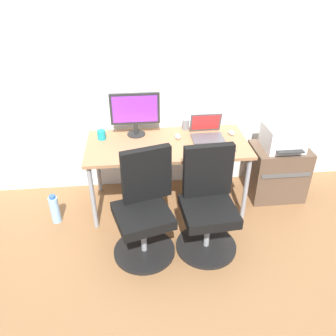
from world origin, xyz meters
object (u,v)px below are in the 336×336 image
desktop_monitor (135,111)px  coffee_mug (102,135)px  water_bottle_on_floor (55,209)px  side_cabinet (277,171)px  office_chair_right (208,206)px  printer (283,137)px  office_chair_left (144,210)px  open_laptop (207,132)px

desktop_monitor → coffee_mug: bearing=-169.5°
water_bottle_on_floor → coffee_mug: 0.85m
water_bottle_on_floor → side_cabinet: bearing=5.6°
office_chair_right → side_cabinet: office_chair_right is taller
side_cabinet → printer: bearing=-90.0°
office_chair_right → desktop_monitor: bearing=124.2°
printer → desktop_monitor: size_ratio=0.83×
printer → coffee_mug: bearing=176.4°
water_bottle_on_floor → desktop_monitor: desktop_monitor is taller
side_cabinet → desktop_monitor: size_ratio=1.20×
coffee_mug → water_bottle_on_floor: bearing=-145.4°
office_chair_left → open_laptop: (0.66, 0.73, 0.34)m
desktop_monitor → side_cabinet: bearing=-6.8°
office_chair_right → printer: office_chair_right is taller
desktop_monitor → coffee_mug: 0.40m
office_chair_right → water_bottle_on_floor: size_ratio=3.03×
printer → coffee_mug: 1.81m
printer → office_chair_right: bearing=-143.0°
office_chair_left → open_laptop: bearing=47.8°
office_chair_right → open_laptop: (0.12, 0.73, 0.34)m
side_cabinet → open_laptop: (-0.77, 0.05, 0.48)m
desktop_monitor → open_laptop: 0.73m
office_chair_right → water_bottle_on_floor: bearing=162.3°
office_chair_left → side_cabinet: bearing=25.2°
printer → water_bottle_on_floor: (-2.29, -0.23, -0.55)m
water_bottle_on_floor → open_laptop: bearing=10.4°
open_laptop → coffee_mug: open_laptop is taller
side_cabinet → open_laptop: bearing=176.0°
side_cabinet → office_chair_left: bearing=-154.8°
coffee_mug → printer: bearing=-3.6°
office_chair_left → printer: office_chair_left is taller
side_cabinet → desktop_monitor: 1.62m
printer → side_cabinet: bearing=90.0°
water_bottle_on_floor → office_chair_left: bearing=-27.5°
open_laptop → desktop_monitor: bearing=170.2°
desktop_monitor → open_laptop: bearing=-9.8°
open_laptop → office_chair_left: bearing=-132.2°
printer → open_laptop: bearing=175.9°
printer → desktop_monitor: bearing=173.2°
side_cabinet → water_bottle_on_floor: side_cabinet is taller
printer → open_laptop: open_laptop is taller
office_chair_left → office_chair_right: size_ratio=1.00×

